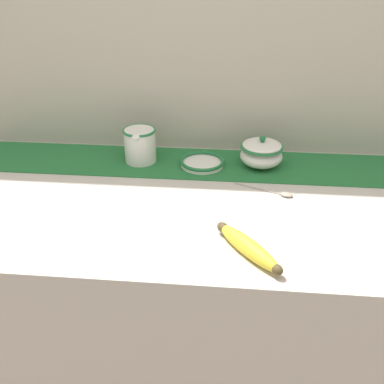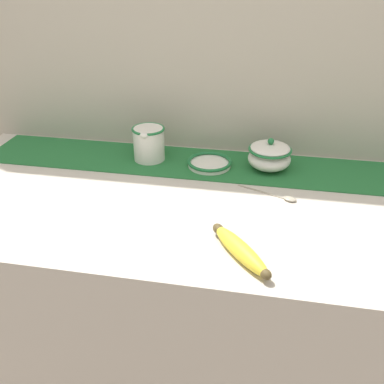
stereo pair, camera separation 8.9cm
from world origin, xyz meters
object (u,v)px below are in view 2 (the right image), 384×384
(spoon, at_px, (285,198))
(sugar_bowl, at_px, (270,156))
(small_dish, at_px, (209,163))
(banana, at_px, (240,250))
(cream_pitcher, at_px, (149,142))

(spoon, bearing_deg, sugar_bowl, 128.24)
(small_dish, height_order, banana, banana)
(spoon, bearing_deg, cream_pitcher, 179.96)
(cream_pitcher, bearing_deg, spoon, -22.38)
(banana, bearing_deg, spoon, 70.03)
(sugar_bowl, bearing_deg, banana, -96.33)
(cream_pitcher, distance_m, small_dish, 0.21)
(cream_pitcher, relative_size, spoon, 0.73)
(banana, bearing_deg, sugar_bowl, 83.67)
(banana, relative_size, spoon, 1.09)
(sugar_bowl, distance_m, small_dish, 0.19)
(spoon, bearing_deg, banana, -87.62)
(small_dish, bearing_deg, cream_pitcher, 175.22)
(cream_pitcher, height_order, banana, cream_pitcher)
(sugar_bowl, xyz_separation_m, banana, (-0.05, -0.46, -0.03))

